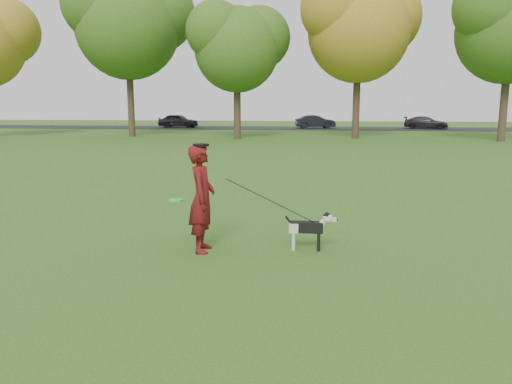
# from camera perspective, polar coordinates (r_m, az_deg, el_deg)

# --- Properties ---
(ground) EXTENTS (120.00, 120.00, 0.00)m
(ground) POSITION_cam_1_polar(r_m,az_deg,el_deg) (8.73, -1.27, -5.94)
(ground) COLOR #285116
(ground) RESTS_ON ground
(road) EXTENTS (120.00, 7.00, 0.02)m
(road) POSITION_cam_1_polar(r_m,az_deg,el_deg) (48.38, 5.20, 7.27)
(road) COLOR black
(road) RESTS_ON ground
(man) EXTENTS (0.47, 0.67, 1.77)m
(man) POSITION_cam_1_polar(r_m,az_deg,el_deg) (8.16, -6.20, -0.75)
(man) COLOR #5E100D
(man) RESTS_ON ground
(dog) EXTENTS (0.87, 0.17, 0.66)m
(dog) POSITION_cam_1_polar(r_m,az_deg,el_deg) (8.32, 6.23, -3.92)
(dog) COLOR black
(dog) RESTS_ON ground
(car_left) EXTENTS (4.01, 1.92, 1.32)m
(car_left) POSITION_cam_1_polar(r_m,az_deg,el_deg) (50.11, -8.87, 8.05)
(car_left) COLOR black
(car_left) RESTS_ON road
(car_mid) EXTENTS (3.95, 2.04, 1.24)m
(car_mid) POSITION_cam_1_polar(r_m,az_deg,el_deg) (48.34, 6.78, 7.98)
(car_mid) COLOR black
(car_mid) RESTS_ON road
(car_right) EXTENTS (4.24, 2.48, 1.15)m
(car_right) POSITION_cam_1_polar(r_m,az_deg,el_deg) (49.45, 18.84, 7.51)
(car_right) COLOR black
(car_right) RESTS_ON road
(man_held_items) EXTENTS (2.42, 0.46, 1.33)m
(man_held_items) POSITION_cam_1_polar(r_m,az_deg,el_deg) (8.10, 1.84, -1.09)
(man_held_items) COLOR #1DED30
(man_held_items) RESTS_ON ground
(tree_row) EXTENTS (51.74, 8.86, 12.01)m
(tree_row) POSITION_cam_1_polar(r_m,az_deg,el_deg) (34.83, 2.34, 18.38)
(tree_row) COLOR #38281C
(tree_row) RESTS_ON ground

